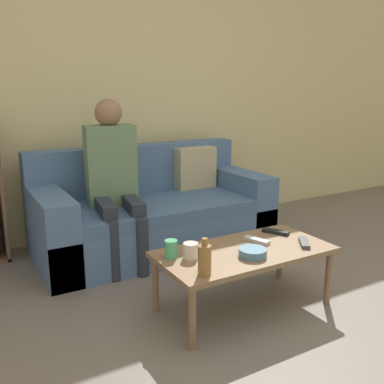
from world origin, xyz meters
The scene contains 12 objects.
ground_plane centered at (0.00, 0.00, 0.00)m, with size 22.00×22.00×0.00m, color #70665B.
wall_back centered at (0.00, 2.52, 1.30)m, with size 12.00×0.06×2.60m.
couch centered at (-0.11, 1.96, 0.28)m, with size 1.83×0.86×0.81m.
coffee_table centered at (-0.06, 0.79, 0.33)m, with size 1.02×0.51×0.37m.
person_adult centered at (-0.45, 1.89, 0.68)m, with size 0.40×0.64×1.20m.
cup_near centered at (-0.40, 0.83, 0.41)m, with size 0.08×0.08×0.09m.
cup_far centered at (-0.49, 0.89, 0.42)m, with size 0.07×0.07×0.10m.
tv_remote_0 centered at (0.30, 0.68, 0.38)m, with size 0.14×0.17×0.02m.
tv_remote_1 centered at (0.28, 0.91, 0.38)m, with size 0.13×0.17×0.02m.
tv_remote_2 centered at (0.07, 0.85, 0.38)m, with size 0.10×0.18×0.02m.
snack_bowl centered at (-0.08, 0.68, 0.39)m, with size 0.16×0.16×0.05m.
bottle centered at (-0.44, 0.61, 0.45)m, with size 0.07×0.07×0.19m.
Camera 1 is at (-1.48, -1.08, 1.28)m, focal length 40.00 mm.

